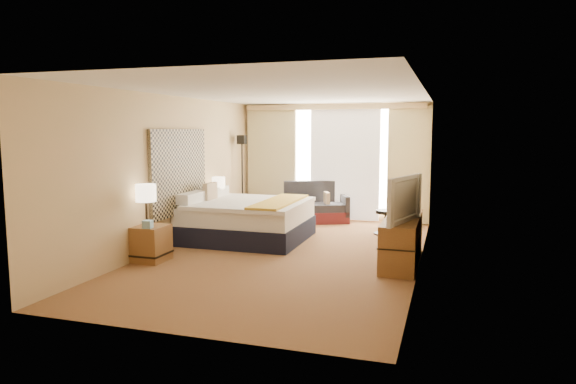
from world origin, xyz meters
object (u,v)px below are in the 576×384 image
(nightstand_left, at_px, (151,243))
(loveseat, at_px, (315,209))
(lamp_right, at_px, (218,183))
(floor_lamp, at_px, (242,160))
(desk_chair, at_px, (388,213))
(nightstand_right, at_px, (220,217))
(television, at_px, (397,199))
(media_dresser, at_px, (402,240))
(lamp_left, at_px, (146,194))
(bed, at_px, (246,219))

(nightstand_left, relative_size, loveseat, 0.35)
(loveseat, distance_m, lamp_right, 2.36)
(floor_lamp, relative_size, desk_chair, 2.04)
(nightstand_right, relative_size, television, 0.47)
(lamp_right, height_order, television, television)
(media_dresser, height_order, loveseat, loveseat)
(media_dresser, relative_size, lamp_left, 2.77)
(floor_lamp, distance_m, lamp_left, 3.80)
(loveseat, distance_m, television, 4.08)
(television, bearing_deg, lamp_right, 80.89)
(loveseat, height_order, lamp_right, lamp_right)
(nightstand_left, height_order, nightstand_right, same)
(floor_lamp, distance_m, television, 4.79)
(nightstand_right, height_order, television, television)
(loveseat, relative_size, television, 1.37)
(television, bearing_deg, loveseat, 48.26)
(lamp_left, xyz_separation_m, television, (3.68, 0.74, -0.02))
(bed, distance_m, desk_chair, 2.74)
(bed, relative_size, desk_chair, 2.28)
(nightstand_right, height_order, desk_chair, desk_chair)
(floor_lamp, bearing_deg, lamp_right, -88.53)
(media_dresser, height_order, lamp_left, lamp_left)
(nightstand_right, relative_size, lamp_right, 1.01)
(television, bearing_deg, nightstand_left, 117.07)
(nightstand_left, bearing_deg, television, 10.52)
(floor_lamp, bearing_deg, nightstand_left, -89.54)
(bed, relative_size, lamp_left, 3.27)
(nightstand_right, height_order, floor_lamp, floor_lamp)
(media_dresser, distance_m, lamp_left, 3.95)
(nightstand_right, bearing_deg, media_dresser, -21.40)
(television, bearing_deg, media_dresser, 8.91)
(nightstand_right, relative_size, floor_lamp, 0.29)
(bed, height_order, loveseat, bed)
(desk_chair, relative_size, television, 0.80)
(bed, relative_size, floor_lamp, 1.12)
(loveseat, bearing_deg, television, -82.16)
(media_dresser, relative_size, lamp_right, 3.32)
(floor_lamp, bearing_deg, bed, -65.35)
(nightstand_left, relative_size, media_dresser, 0.31)
(media_dresser, bearing_deg, lamp_right, 159.53)
(nightstand_right, distance_m, lamp_left, 2.68)
(nightstand_right, distance_m, television, 4.15)
(bed, distance_m, lamp_left, 2.24)
(floor_lamp, height_order, desk_chair, floor_lamp)
(nightstand_left, xyz_separation_m, media_dresser, (3.70, 1.05, 0.07))
(bed, bearing_deg, desk_chair, 26.82)
(lamp_right, bearing_deg, loveseat, 47.17)
(nightstand_right, height_order, loveseat, loveseat)
(loveseat, xyz_separation_m, television, (2.11, -3.41, 0.74))
(lamp_left, distance_m, lamp_right, 2.49)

